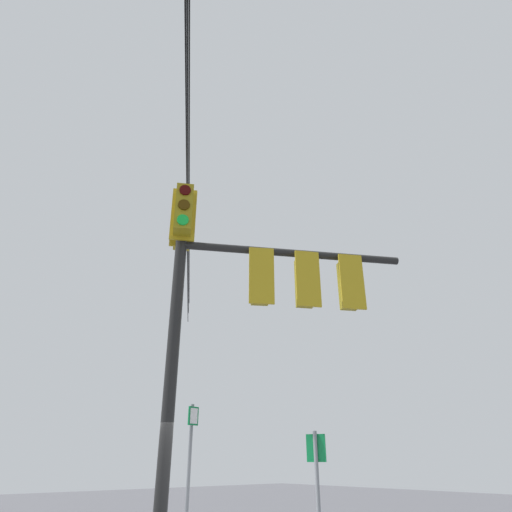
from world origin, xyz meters
name	(u,v)px	position (x,y,z in m)	size (l,w,h in m)	color
signal_mast_assembly	(238,289)	(-0.17, -0.27, 4.69)	(2.62, 3.91, 6.53)	black
route_sign_primary	(318,491)	(-0.25, -1.98, 1.53)	(0.31, 0.18, 2.45)	slate
route_sign_secondary	(189,474)	(2.13, -0.99, 1.75)	(0.11, 0.26, 3.03)	slate
overhead_wire_span	(188,183)	(1.06, 0.15, 7.33)	(15.52, 10.06, 0.87)	black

